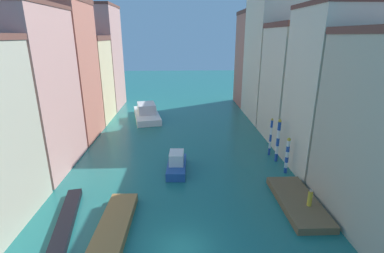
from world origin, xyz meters
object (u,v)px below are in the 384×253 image
Objects in this scene: waterfront_dock at (298,202)px; vaporetto_white at (147,113)px; mooring_pole_0 at (287,155)px; mooring_pole_1 at (278,140)px; motorboat_1 at (115,224)px; mooring_pole_2 at (271,137)px; gondola_black at (67,219)px; person_on_dock at (310,198)px; motorboat_0 at (177,164)px.

waterfront_dock is 31.30m from vaporetto_white.
mooring_pole_1 reaches higher than mooring_pole_0.
mooring_pole_2 is at bearing 39.66° from motorboat_1.
motorboat_1 reaches higher than gondola_black.
person_on_dock is 11.59m from mooring_pole_2.
mooring_pole_0 reaches higher than person_on_dock.
vaporetto_white is at bearing 91.80° from motorboat_1.
mooring_pole_1 reaches higher than waterfront_dock.
waterfront_dock is 9.10m from mooring_pole_1.
vaporetto_white is 28.74m from gondola_black.
motorboat_1 reaches higher than waterfront_dock.
mooring_pole_2 reaches higher than waterfront_dock.
mooring_pole_2 is 0.43× the size of vaporetto_white.
vaporetto_white is at bearing 105.08° from motorboat_0.
mooring_pole_0 is 4.68m from mooring_pole_2.
gondola_black is 1.62× the size of motorboat_0.
mooring_pole_1 is 1.81m from mooring_pole_2.
motorboat_1 is (-14.92, -2.46, 0.03)m from waterfront_dock.
mooring_pole_2 is at bearing 85.90° from waterfront_dock.
waterfront_dock is at bearing 115.70° from person_on_dock.
gondola_black is (-19.56, -12.11, -2.09)m from mooring_pole_2.
gondola_black is at bearing -178.29° from person_on_dock.
person_on_dock is 32.41m from vaporetto_white.
mooring_pole_2 reaches higher than gondola_black.
mooring_pole_0 is at bearing -86.10° from mooring_pole_2.
motorboat_0 is (5.45, -20.22, -0.15)m from vaporetto_white.
mooring_pole_1 is 11.71m from motorboat_0.
mooring_pole_0 is at bearing -88.78° from mooring_pole_1.
mooring_pole_0 is at bearing 85.13° from person_on_dock.
mooring_pole_2 is at bearing -44.77° from vaporetto_white.
waterfront_dock is 1.49m from person_on_dock.
mooring_pole_0 is 21.30m from gondola_black.
waterfront_dock is at bearing 9.37° from motorboat_1.
mooring_pole_2 is at bearing 31.77° from gondola_black.
waterfront_dock is at bearing 4.81° from gondola_black.
mooring_pole_0 is (1.07, 5.88, 1.72)m from waterfront_dock.
mooring_pole_0 reaches higher than motorboat_1.
gondola_black is (-19.81, -10.33, -2.31)m from mooring_pole_1.
gondola_black is 11.86m from motorboat_0.
mooring_pole_0 is at bearing -4.47° from motorboat_0.
mooring_pole_1 reaches higher than gondola_black.
waterfront_dock is at bearing -100.34° from mooring_pole_0.
motorboat_1 is at bearing -152.46° from mooring_pole_0.
mooring_pole_1 is at bearing -81.80° from mooring_pole_2.
mooring_pole_0 reaches higher than motorboat_0.
gondola_black is 1.10× the size of motorboat_1.
waterfront_dock reaches higher than gondola_black.
person_on_dock is 0.29× the size of motorboat_0.
gondola_black is at bearing -135.20° from motorboat_0.
mooring_pole_0 is 0.78× the size of mooring_pole_1.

